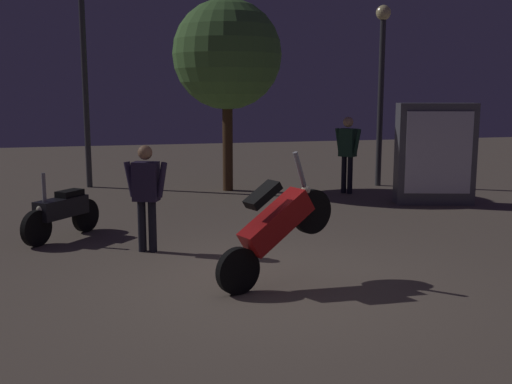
{
  "coord_description": "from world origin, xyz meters",
  "views": [
    {
      "loc": [
        -1.94,
        -7.04,
        2.36
      ],
      "look_at": [
        0.05,
        0.87,
        1.0
      ],
      "focal_mm": 42.9,
      "sensor_mm": 36.0,
      "label": 1
    }
  ],
  "objects_px": {
    "person_rider_beside": "(146,189)",
    "motorcycle_black_parked_left": "(62,212)",
    "person_bystander_far": "(348,148)",
    "streetlamp_far": "(382,71)",
    "kiosk_billboard": "(435,154)",
    "streetlamp_near": "(83,45)",
    "motorcycle_red_foreground": "(276,226)"
  },
  "relations": [
    {
      "from": "person_rider_beside",
      "to": "motorcycle_black_parked_left",
      "type": "bearing_deg",
      "value": -109.05
    },
    {
      "from": "person_bystander_far",
      "to": "streetlamp_far",
      "type": "height_order",
      "value": "streetlamp_far"
    },
    {
      "from": "person_bystander_far",
      "to": "streetlamp_far",
      "type": "distance_m",
      "value": 2.33
    },
    {
      "from": "kiosk_billboard",
      "to": "person_bystander_far",
      "type": "bearing_deg",
      "value": -37.5
    },
    {
      "from": "person_bystander_far",
      "to": "streetlamp_near",
      "type": "height_order",
      "value": "streetlamp_near"
    },
    {
      "from": "motorcycle_black_parked_left",
      "to": "kiosk_billboard",
      "type": "bearing_deg",
      "value": 140.02
    },
    {
      "from": "motorcycle_black_parked_left",
      "to": "kiosk_billboard",
      "type": "relative_size",
      "value": 0.64
    },
    {
      "from": "motorcycle_red_foreground",
      "to": "person_bystander_far",
      "type": "relative_size",
      "value": 0.92
    },
    {
      "from": "person_bystander_far",
      "to": "kiosk_billboard",
      "type": "xyz_separation_m",
      "value": [
        1.27,
        -1.66,
        -0.01
      ]
    },
    {
      "from": "streetlamp_near",
      "to": "streetlamp_far",
      "type": "bearing_deg",
      "value": -12.08
    },
    {
      "from": "motorcycle_black_parked_left",
      "to": "person_rider_beside",
      "type": "distance_m",
      "value": 1.78
    },
    {
      "from": "person_bystander_far",
      "to": "streetlamp_near",
      "type": "xyz_separation_m",
      "value": [
        -5.8,
        2.41,
        2.36
      ]
    },
    {
      "from": "person_rider_beside",
      "to": "streetlamp_far",
      "type": "relative_size",
      "value": 0.36
    },
    {
      "from": "person_rider_beside",
      "to": "streetlamp_far",
      "type": "height_order",
      "value": "streetlamp_far"
    },
    {
      "from": "person_bystander_far",
      "to": "kiosk_billboard",
      "type": "height_order",
      "value": "kiosk_billboard"
    },
    {
      "from": "streetlamp_far",
      "to": "kiosk_billboard",
      "type": "bearing_deg",
      "value": -88.85
    },
    {
      "from": "person_rider_beside",
      "to": "kiosk_billboard",
      "type": "xyz_separation_m",
      "value": [
        6.12,
        2.47,
        0.12
      ]
    },
    {
      "from": "streetlamp_far",
      "to": "streetlamp_near",
      "type": "bearing_deg",
      "value": 167.92
    },
    {
      "from": "person_rider_beside",
      "to": "streetlamp_near",
      "type": "height_order",
      "value": "streetlamp_near"
    },
    {
      "from": "motorcycle_red_foreground",
      "to": "person_rider_beside",
      "type": "bearing_deg",
      "value": 104.48
    },
    {
      "from": "motorcycle_black_parked_left",
      "to": "streetlamp_far",
      "type": "height_order",
      "value": "streetlamp_far"
    },
    {
      "from": "person_rider_beside",
      "to": "kiosk_billboard",
      "type": "bearing_deg",
      "value": 135.16
    },
    {
      "from": "motorcycle_black_parked_left",
      "to": "motorcycle_red_foreground",
      "type": "bearing_deg",
      "value": 80.1
    },
    {
      "from": "motorcycle_red_foreground",
      "to": "kiosk_billboard",
      "type": "distance_m",
      "value": 6.51
    },
    {
      "from": "streetlamp_near",
      "to": "streetlamp_far",
      "type": "height_order",
      "value": "streetlamp_near"
    },
    {
      "from": "motorcycle_red_foreground",
      "to": "streetlamp_near",
      "type": "height_order",
      "value": "streetlamp_near"
    },
    {
      "from": "motorcycle_black_parked_left",
      "to": "person_rider_beside",
      "type": "bearing_deg",
      "value": 87.65
    },
    {
      "from": "motorcycle_black_parked_left",
      "to": "streetlamp_far",
      "type": "distance_m",
      "value": 8.64
    },
    {
      "from": "person_rider_beside",
      "to": "streetlamp_near",
      "type": "distance_m",
      "value": 7.06
    },
    {
      "from": "person_rider_beside",
      "to": "streetlamp_far",
      "type": "distance_m",
      "value": 8.11
    },
    {
      "from": "person_rider_beside",
      "to": "person_bystander_far",
      "type": "bearing_deg",
      "value": 153.59
    },
    {
      "from": "streetlamp_near",
      "to": "motorcycle_black_parked_left",
      "type": "bearing_deg",
      "value": -93.42
    }
  ]
}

